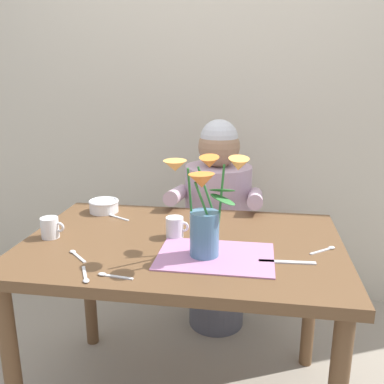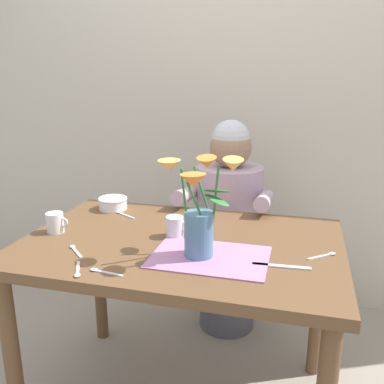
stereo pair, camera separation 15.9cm
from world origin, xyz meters
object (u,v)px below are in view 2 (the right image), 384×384
at_px(seated_person, 228,230).
at_px(dinner_knife, 281,266).
at_px(coffee_cup, 55,223).
at_px(tea_cup, 175,227).
at_px(ceramic_bowl, 113,203).
at_px(flower_vase, 200,211).

distance_m(seated_person, dinner_knife, 0.83).
height_order(seated_person, coffee_cup, seated_person).
distance_m(tea_cup, coffee_cup, 0.48).
relative_size(dinner_knife, coffee_cup, 2.04).
relative_size(ceramic_bowl, tea_cup, 1.46).
bearing_deg(seated_person, ceramic_bowl, -143.03).
bearing_deg(seated_person, dinner_knife, -64.67).
bearing_deg(flower_vase, ceramic_bowl, 141.62).
bearing_deg(flower_vase, coffee_cup, 172.58).
relative_size(flower_vase, coffee_cup, 3.79).
distance_m(flower_vase, coffee_cup, 0.63).
xyz_separation_m(ceramic_bowl, dinner_knife, (0.80, -0.42, -0.03)).
distance_m(flower_vase, dinner_knife, 0.32).
distance_m(seated_person, coffee_cup, 0.91).
xyz_separation_m(seated_person, dinner_knife, (0.31, -0.75, 0.18)).
height_order(tea_cup, coffee_cup, same).
height_order(seated_person, dinner_knife, seated_person).
xyz_separation_m(seated_person, tea_cup, (-0.11, -0.58, 0.22)).
height_order(ceramic_bowl, tea_cup, tea_cup).
height_order(seated_person, ceramic_bowl, seated_person).
relative_size(seated_person, tea_cup, 12.20).
xyz_separation_m(tea_cup, coffee_cup, (-0.47, -0.08, 0.00)).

